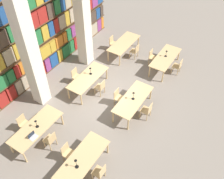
{
  "coord_description": "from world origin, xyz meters",
  "views": [
    {
      "loc": [
        -7.01,
        -4.58,
        8.93
      ],
      "look_at": [
        0.0,
        -0.12,
        0.68
      ],
      "focal_mm": 40.0,
      "sensor_mm": 36.0,
      "label": 1
    }
  ],
  "objects_px": {
    "pillar_center": "(82,12)",
    "chair_2": "(147,110)",
    "chair_0": "(100,172)",
    "desk_lamp_3": "(36,122)",
    "desk_lamp_0": "(76,162)",
    "chair_4": "(178,66)",
    "chair_3": "(118,97)",
    "reading_table_3": "(36,128)",
    "laptop": "(33,137)",
    "chair_1": "(68,153)",
    "chair_10": "(135,51)",
    "desk_lamp_2": "(166,52)",
    "chair_8": "(101,87)",
    "reading_table_5": "(124,44)",
    "reading_table_1": "(133,100)",
    "chair_9": "(76,76)",
    "chair_5": "(152,57)",
    "reading_table_4": "(88,78)",
    "chair_6": "(51,140)",
    "desk_lamp_1": "(133,94)",
    "reading_table_2": "(165,58)",
    "reading_table_0": "(83,160)",
    "chair_11": "(113,43)",
    "desk_lamp_4": "(90,70)",
    "chair_7": "(24,124)",
    "pillar_left": "(28,48)"
  },
  "relations": [
    {
      "from": "desk_lamp_3",
      "to": "desk_lamp_4",
      "type": "bearing_deg",
      "value": 1.14
    },
    {
      "from": "chair_1",
      "to": "laptop",
      "type": "distance_m",
      "value": 1.51
    },
    {
      "from": "chair_5",
      "to": "chair_7",
      "type": "distance_m",
      "value": 7.56
    },
    {
      "from": "chair_4",
      "to": "desk_lamp_3",
      "type": "height_order",
      "value": "desk_lamp_3"
    },
    {
      "from": "desk_lamp_2",
      "to": "reading_table_2",
      "type": "bearing_deg",
      "value": -155.06
    },
    {
      "from": "chair_7",
      "to": "reading_table_4",
      "type": "xyz_separation_m",
      "value": [
        3.58,
        -0.74,
        0.21
      ]
    },
    {
      "from": "desk_lamp_0",
      "to": "chair_4",
      "type": "xyz_separation_m",
      "value": [
        7.58,
        -0.82,
        -0.62
      ]
    },
    {
      "from": "reading_table_5",
      "to": "desk_lamp_3",
      "type": "bearing_deg",
      "value": -179.51
    },
    {
      "from": "reading_table_4",
      "to": "reading_table_5",
      "type": "distance_m",
      "value": 3.5
    },
    {
      "from": "chair_0",
      "to": "chair_2",
      "type": "xyz_separation_m",
      "value": [
        3.55,
        -0.11,
        0.0
      ]
    },
    {
      "from": "chair_0",
      "to": "desk_lamp_3",
      "type": "xyz_separation_m",
      "value": [
        0.15,
        3.16,
        0.56
      ]
    },
    {
      "from": "reading_table_3",
      "to": "chair_7",
      "type": "bearing_deg",
      "value": 91.5
    },
    {
      "from": "reading_table_3",
      "to": "laptop",
      "type": "distance_m",
      "value": 0.5
    },
    {
      "from": "chair_8",
      "to": "chair_11",
      "type": "height_order",
      "value": "same"
    },
    {
      "from": "pillar_center",
      "to": "chair_4",
      "type": "bearing_deg",
      "value": -69.66
    },
    {
      "from": "pillar_center",
      "to": "reading_table_3",
      "type": "relative_size",
      "value": 2.56
    },
    {
      "from": "reading_table_1",
      "to": "chair_8",
      "type": "xyz_separation_m",
      "value": [
        0.07,
        1.84,
        -0.21
      ]
    },
    {
      "from": "reading_table_3",
      "to": "pillar_left",
      "type": "bearing_deg",
      "value": 40.2
    },
    {
      "from": "pillar_center",
      "to": "desk_lamp_1",
      "type": "height_order",
      "value": "pillar_center"
    },
    {
      "from": "reading_table_1",
      "to": "desk_lamp_3",
      "type": "bearing_deg",
      "value": 143.68
    },
    {
      "from": "chair_8",
      "to": "reading_table_5",
      "type": "bearing_deg",
      "value": 12.11
    },
    {
      "from": "chair_3",
      "to": "desk_lamp_4",
      "type": "height_order",
      "value": "desk_lamp_4"
    },
    {
      "from": "chair_6",
      "to": "chair_9",
      "type": "xyz_separation_m",
      "value": [
        3.58,
        1.51,
        0.0
      ]
    },
    {
      "from": "chair_9",
      "to": "chair_10",
      "type": "height_order",
      "value": "same"
    },
    {
      "from": "chair_11",
      "to": "reading_table_5",
      "type": "bearing_deg",
      "value": 89.62
    },
    {
      "from": "reading_table_5",
      "to": "laptop",
      "type": "bearing_deg",
      "value": -177.83
    },
    {
      "from": "reading_table_0",
      "to": "reading_table_4",
      "type": "bearing_deg",
      "value": 33.78
    },
    {
      "from": "pillar_left",
      "to": "chair_10",
      "type": "bearing_deg",
      "value": -22.47
    },
    {
      "from": "desk_lamp_0",
      "to": "desk_lamp_2",
      "type": "bearing_deg",
      "value": -0.31
    },
    {
      "from": "laptop",
      "to": "chair_9",
      "type": "distance_m",
      "value": 4.12
    },
    {
      "from": "chair_4",
      "to": "chair_11",
      "type": "bearing_deg",
      "value": 90.41
    },
    {
      "from": "reading_table_4",
      "to": "desk_lamp_1",
      "type": "bearing_deg",
      "value": -92.05
    },
    {
      "from": "chair_8",
      "to": "chair_10",
      "type": "xyz_separation_m",
      "value": [
        3.51,
        0.0,
        0.0
      ]
    },
    {
      "from": "chair_3",
      "to": "reading_table_3",
      "type": "distance_m",
      "value": 3.9
    },
    {
      "from": "chair_5",
      "to": "desk_lamp_4",
      "type": "distance_m",
      "value": 3.79
    },
    {
      "from": "chair_7",
      "to": "desk_lamp_4",
      "type": "xyz_separation_m",
      "value": [
        3.85,
        -0.72,
        0.56
      ]
    },
    {
      "from": "desk_lamp_2",
      "to": "desk_lamp_3",
      "type": "distance_m",
      "value": 7.54
    },
    {
      "from": "chair_3",
      "to": "reading_table_2",
      "type": "xyz_separation_m",
      "value": [
        3.65,
        -0.74,
        0.21
      ]
    },
    {
      "from": "reading_table_0",
      "to": "chair_4",
      "type": "xyz_separation_m",
      "value": [
        7.23,
        -0.85,
        -0.21
      ]
    },
    {
      "from": "chair_3",
      "to": "reading_table_3",
      "type": "bearing_deg",
      "value": -27.95
    },
    {
      "from": "chair_1",
      "to": "chair_10",
      "type": "relative_size",
      "value": 1.0
    },
    {
      "from": "chair_2",
      "to": "reading_table_3",
      "type": "bearing_deg",
      "value": 136.02
    },
    {
      "from": "chair_3",
      "to": "chair_4",
      "type": "relative_size",
      "value": 1.0
    },
    {
      "from": "chair_11",
      "to": "laptop",
      "type": "bearing_deg",
      "value": 7.85
    },
    {
      "from": "reading_table_0",
      "to": "reading_table_5",
      "type": "distance_m",
      "value": 7.61
    },
    {
      "from": "desk_lamp_2",
      "to": "desk_lamp_3",
      "type": "bearing_deg",
      "value": 160.74
    },
    {
      "from": "pillar_center",
      "to": "chair_2",
      "type": "distance_m",
      "value": 5.73
    },
    {
      "from": "desk_lamp_1",
      "to": "chair_9",
      "type": "distance_m",
      "value": 3.38
    },
    {
      "from": "chair_9",
      "to": "chair_5",
      "type": "bearing_deg",
      "value": 143.97
    },
    {
      "from": "reading_table_1",
      "to": "chair_2",
      "type": "bearing_deg",
      "value": -93.29
    }
  ]
}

